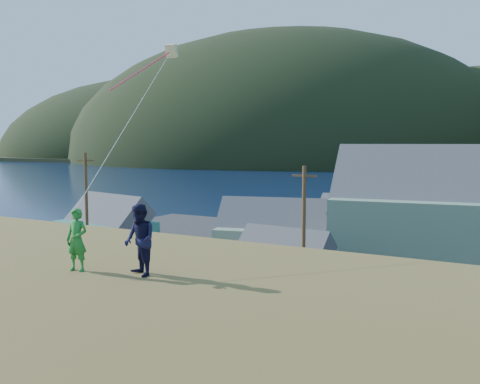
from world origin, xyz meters
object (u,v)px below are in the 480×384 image
object	(u,v)px
shed_palegreen_far	(362,222)
wharf	(384,222)
shed_teal	(105,228)
shed_palegreen_near	(273,235)
kite_flyer_green	(77,240)
shed_white	(282,262)
kite_flyer_navy	(140,240)

from	to	relation	value
shed_palegreen_far	wharf	bearing A→B (deg)	98.00
shed_teal	shed_palegreen_near	world-z (taller)	shed_teal
wharf	kite_flyer_green	xyz separation A→B (m)	(6.51, -58.40, 7.58)
shed_palegreen_near	shed_palegreen_far	distance (m)	13.05
wharf	shed_teal	xyz separation A→B (m)	(-18.10, -31.49, 2.16)
shed_teal	shed_palegreen_near	xyz separation A→B (m)	(15.35, 4.28, 0.03)
shed_white	kite_flyer_navy	world-z (taller)	kite_flyer_navy
kite_flyer_navy	shed_white	bearing A→B (deg)	132.95
shed_teal	shed_palegreen_near	distance (m)	15.93
wharf	shed_teal	distance (m)	36.39
shed_palegreen_far	kite_flyer_green	xyz separation A→B (m)	(5.05, -43.53, 5.62)
kite_flyer_navy	shed_teal	bearing A→B (deg)	161.55
wharf	shed_palegreen_far	distance (m)	15.07
shed_palegreen_near	shed_white	bearing A→B (deg)	-74.04
shed_palegreen_near	kite_flyer_navy	size ratio (longest dim) A/B	5.82
shed_palegreen_far	kite_flyer_navy	size ratio (longest dim) A/B	5.17
kite_flyer_green	wharf	bearing A→B (deg)	85.08
wharf	shed_palegreen_near	size ratio (longest dim) A/B	2.42
shed_teal	shed_white	xyz separation A→B (m)	(19.50, -2.86, -0.50)
shed_white	shed_palegreen_far	world-z (taller)	shed_palegreen_far
shed_palegreen_near	kite_flyer_navy	world-z (taller)	kite_flyer_navy
shed_palegreen_near	shed_white	world-z (taller)	shed_palegreen_near
shed_palegreen_near	shed_palegreen_far	bearing A→B (deg)	57.00
kite_flyer_navy	shed_palegreen_near	bearing A→B (deg)	136.41
wharf	kite_flyer_navy	bearing A→B (deg)	-81.85
shed_palegreen_near	shed_palegreen_far	size ratio (longest dim) A/B	1.13
shed_palegreen_near	kite_flyer_green	xyz separation A→B (m)	(9.25, -31.18, 5.40)
shed_white	shed_palegreen_far	distance (m)	19.49
shed_white	kite_flyer_green	bearing A→B (deg)	-72.25
shed_teal	shed_palegreen_far	xyz separation A→B (m)	(19.55, 16.63, -0.19)
shed_teal	shed_palegreen_near	size ratio (longest dim) A/B	0.93
wharf	shed_teal	world-z (taller)	shed_teal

